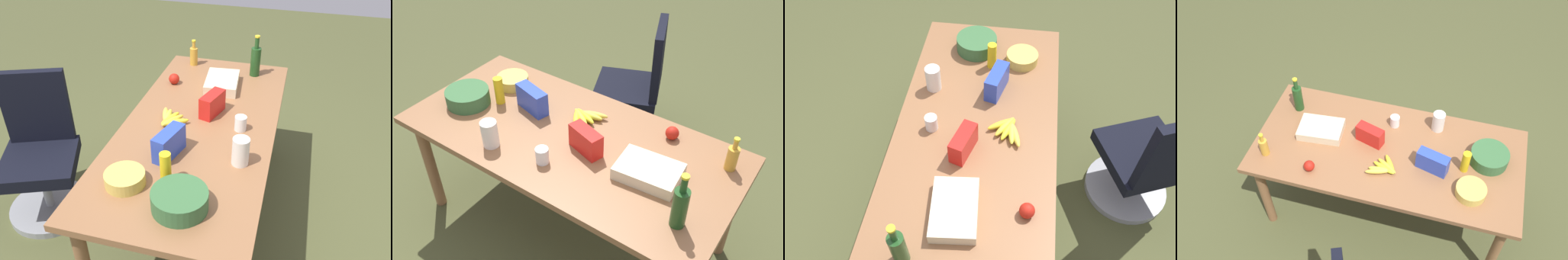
# 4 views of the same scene
# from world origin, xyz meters

# --- Properties ---
(ground_plane) EXTENTS (10.00, 10.00, 0.00)m
(ground_plane) POSITION_xyz_m (0.00, 0.00, 0.00)
(ground_plane) COLOR #494C2A
(conference_table) EXTENTS (1.93, 0.91, 0.77)m
(conference_table) POSITION_xyz_m (0.00, 0.00, 0.68)
(conference_table) COLOR brown
(conference_table) RESTS_ON ground
(office_chair) EXTENTS (0.63, 0.63, 0.99)m
(office_chair) POSITION_xyz_m (-0.17, 1.06, 0.38)
(office_chair) COLOR gray
(office_chair) RESTS_ON ground
(paper_cup) EXTENTS (0.07, 0.07, 0.09)m
(paper_cup) POSITION_xyz_m (0.01, -0.25, 0.81)
(paper_cup) COLOR white
(paper_cup) RESTS_ON conference_table
(mayo_jar) EXTENTS (0.10, 0.10, 0.16)m
(mayo_jar) POSITION_xyz_m (-0.31, -0.30, 0.84)
(mayo_jar) COLOR white
(mayo_jar) RESTS_ON conference_table
(sheet_cake) EXTENTS (0.34, 0.25, 0.07)m
(sheet_cake) POSITION_xyz_m (0.52, -0.03, 0.80)
(sheet_cake) COLOR beige
(sheet_cake) RESTS_ON conference_table
(chip_bag_blue) EXTENTS (0.23, 0.13, 0.15)m
(chip_bag_blue) POSITION_xyz_m (-0.33, 0.08, 0.84)
(chip_bag_blue) COLOR #2945BB
(chip_bag_blue) RESTS_ON conference_table
(dressing_bottle) EXTENTS (0.07, 0.07, 0.20)m
(dressing_bottle) POSITION_xyz_m (0.83, 0.27, 0.84)
(dressing_bottle) COLOR gold
(dressing_bottle) RESTS_ON conference_table
(salad_bowl) EXTENTS (0.31, 0.31, 0.09)m
(salad_bowl) POSITION_xyz_m (-0.70, -0.09, 0.81)
(salad_bowl) COLOR #346337
(salad_bowl) RESTS_ON conference_table
(banana_bunch) EXTENTS (0.22, 0.21, 0.04)m
(banana_bunch) POSITION_xyz_m (-0.02, 0.18, 0.79)
(banana_bunch) COLOR yellow
(banana_bunch) RESTS_ON conference_table
(chip_bag_red) EXTENTS (0.21, 0.13, 0.14)m
(chip_bag_red) POSITION_xyz_m (0.14, -0.04, 0.84)
(chip_bag_red) COLOR red
(chip_bag_red) RESTS_ON conference_table
(chip_bowl) EXTENTS (0.21, 0.21, 0.07)m
(chip_bowl) POSITION_xyz_m (-0.62, 0.22, 0.80)
(chip_bowl) COLOR gold
(chip_bowl) RESTS_ON conference_table
(apple_red) EXTENTS (0.09, 0.09, 0.08)m
(apple_red) POSITION_xyz_m (0.48, 0.31, 0.80)
(apple_red) COLOR #B41D11
(apple_red) RESTS_ON conference_table
(mustard_bottle) EXTENTS (0.06, 0.06, 0.17)m
(mustard_bottle) POSITION_xyz_m (-0.55, 0.03, 0.85)
(mustard_bottle) COLOR yellow
(mustard_bottle) RESTS_ON conference_table
(wine_bottle) EXTENTS (0.08, 0.08, 0.30)m
(wine_bottle) POSITION_xyz_m (0.77, -0.22, 0.88)
(wine_bottle) COLOR #1D461C
(wine_bottle) RESTS_ON conference_table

